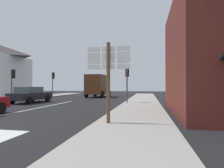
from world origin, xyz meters
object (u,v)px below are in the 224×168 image
object	(u,v)px
traffic_light_far_left	(53,79)
route_sign_post	(108,74)
traffic_light_near_left	(13,78)
traffic_light_near_right	(127,76)
delivery_truck	(98,85)
sedan_far	(30,95)

from	to	relation	value
traffic_light_far_left	route_sign_post	bearing A→B (deg)	-56.19
route_sign_post	traffic_light_near_left	xyz separation A→B (m)	(-11.85, 9.56, 0.37)
traffic_light_far_left	traffic_light_near_right	xyz separation A→B (m)	(11.58, -8.58, -0.18)
delivery_truck	traffic_light_far_left	size ratio (longest dim) A/B	1.47
traffic_light_far_left	traffic_light_near_left	world-z (taller)	traffic_light_far_left
route_sign_post	traffic_light_near_right	bearing A→B (deg)	91.70
traffic_light_far_left	traffic_light_near_left	size ratio (longest dim) A/B	1.09
sedan_far	traffic_light_far_left	xyz separation A→B (m)	(-2.72, 9.20, 1.82)
delivery_truck	traffic_light_near_right	world-z (taller)	traffic_light_near_right
delivery_truck	traffic_light_far_left	world-z (taller)	traffic_light_far_left
sedan_far	delivery_truck	xyz separation A→B (m)	(3.81, 9.60, 0.89)
sedan_far	traffic_light_far_left	world-z (taller)	traffic_light_far_left
route_sign_post	sedan_far	bearing A→B (deg)	137.05
delivery_truck	traffic_light_far_left	bearing A→B (deg)	-176.49
traffic_light_near_right	traffic_light_near_left	size ratio (longest dim) A/B	1.02
route_sign_post	traffic_light_far_left	distance (m)	21.30
traffic_light_far_left	traffic_light_near_left	bearing A→B (deg)	-90.00
sedan_far	route_sign_post	size ratio (longest dim) A/B	1.34
route_sign_post	traffic_light_far_left	world-z (taller)	traffic_light_far_left
delivery_truck	traffic_light_far_left	xyz separation A→B (m)	(-6.53, -0.40, 0.93)
route_sign_post	traffic_light_near_left	distance (m)	15.23
route_sign_post	traffic_light_near_right	distance (m)	9.12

